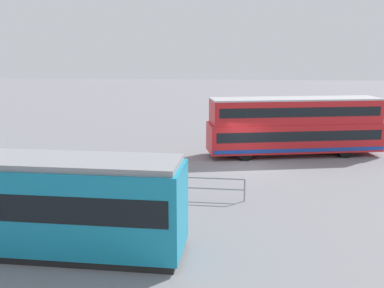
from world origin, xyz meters
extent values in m
plane|color=gray|center=(0.00, 0.00, 0.00)|extent=(160.00, 160.00, 0.00)
cube|color=red|center=(-3.04, -3.47, 1.28)|extent=(11.63, 4.91, 1.85)
cube|color=red|center=(-3.04, -3.47, 2.95)|extent=(11.28, 4.74, 1.50)
cube|color=black|center=(-3.04, -3.47, 1.50)|extent=(11.08, 4.82, 0.64)
cube|color=black|center=(-3.04, -3.47, 3.03)|extent=(10.73, 4.65, 0.60)
cube|color=#193FA5|center=(-3.04, -3.47, 0.60)|extent=(11.42, 4.90, 0.24)
cube|color=#B2B2B7|center=(-3.04, -3.47, 3.76)|extent=(11.28, 4.74, 0.10)
cylinder|color=black|center=(0.39, -2.70, 0.50)|extent=(1.51, 2.58, 1.00)
cylinder|color=black|center=(-6.09, -4.16, 0.50)|extent=(1.51, 2.58, 1.00)
cube|color=teal|center=(8.64, 11.89, 1.69)|extent=(12.58, 2.79, 2.88)
cube|color=black|center=(8.64, 11.89, 1.98)|extent=(12.08, 2.80, 0.90)
cube|color=gray|center=(8.64, 11.89, 3.23)|extent=(12.33, 2.58, 0.20)
cube|color=black|center=(8.64, 11.89, 0.12)|extent=(12.33, 2.65, 0.25)
cylinder|color=#4C3F2D|center=(5.60, 6.42, 0.38)|extent=(0.14, 0.14, 0.77)
cylinder|color=#4C3F2D|center=(5.72, 6.23, 0.38)|extent=(0.14, 0.14, 0.77)
cylinder|color=#335938|center=(5.66, 6.32, 1.07)|extent=(0.44, 0.44, 0.59)
sphere|color=#8C6647|center=(5.66, 6.32, 1.47)|extent=(0.21, 0.21, 0.21)
cube|color=gray|center=(4.40, 5.99, 1.05)|extent=(8.25, 0.28, 0.06)
cube|color=gray|center=(4.40, 5.99, 0.55)|extent=(8.25, 0.28, 0.06)
cylinder|color=gray|center=(0.27, 6.10, 0.53)|extent=(0.07, 0.07, 1.05)
cylinder|color=gray|center=(4.40, 5.99, 0.53)|extent=(0.07, 0.07, 1.05)
cylinder|color=gray|center=(8.52, 5.88, 0.53)|extent=(0.07, 0.07, 1.05)
cylinder|color=slate|center=(10.08, 6.42, 1.12)|extent=(0.10, 0.10, 2.24)
cube|color=#1999D8|center=(10.08, 6.46, 1.87)|extent=(1.14, 0.06, 0.54)
camera|label=1|loc=(0.62, 25.64, 6.84)|focal=41.30mm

